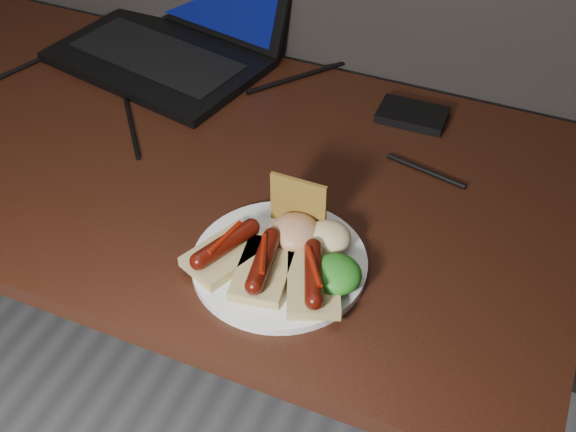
{
  "coord_description": "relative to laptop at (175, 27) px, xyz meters",
  "views": [
    {
      "loc": [
        0.58,
        0.58,
        1.49
      ],
      "look_at": [
        0.29,
        1.24,
        0.82
      ],
      "focal_mm": 45.0,
      "sensor_mm": 36.0,
      "label": 1
    }
  ],
  "objects": [
    {
      "name": "salad_greens",
      "position": [
        0.51,
        -0.47,
        -0.02
      ],
      "size": [
        0.07,
        0.07,
        0.04
      ],
      "primitive_type": "ellipsoid",
      "color": "#156313",
      "rests_on": "plate"
    },
    {
      "name": "hard_drive",
      "position": [
        0.5,
        -0.04,
        -0.05
      ],
      "size": [
        0.12,
        0.08,
        0.02
      ],
      "primitive_type": "cube",
      "rotation": [
        0.0,
        0.0,
        0.02
      ],
      "color": "black",
      "rests_on": "desk"
    },
    {
      "name": "desk_cables",
      "position": [
        0.13,
        -0.15,
        -0.05
      ],
      "size": [
        0.92,
        0.43,
        0.01
      ],
      "color": "black",
      "rests_on": "desk"
    },
    {
      "name": "plate",
      "position": [
        0.43,
        -0.46,
        -0.05
      ],
      "size": [
        0.29,
        0.29,
        0.01
      ],
      "primitive_type": "cylinder",
      "rotation": [
        0.0,
        0.0,
        -0.17
      ],
      "color": "silver",
      "rests_on": "desk"
    },
    {
      "name": "bread_sausage_center",
      "position": [
        0.42,
        -0.49,
        -0.02
      ],
      "size": [
        0.09,
        0.13,
        0.04
      ],
      "color": "tan",
      "rests_on": "plate"
    },
    {
      "name": "salsa_mound",
      "position": [
        0.43,
        -0.42,
        -0.02
      ],
      "size": [
        0.07,
        0.07,
        0.04
      ],
      "primitive_type": "ellipsoid",
      "color": "#9E2A0F",
      "rests_on": "plate"
    },
    {
      "name": "crispbread",
      "position": [
        0.42,
        -0.38,
        0.0
      ],
      "size": [
        0.08,
        0.01,
        0.08
      ],
      "primitive_type": "cube",
      "color": "#A97E2E",
      "rests_on": "plate"
    },
    {
      "name": "bread_sausage_left",
      "position": [
        0.36,
        -0.49,
        -0.02
      ],
      "size": [
        0.11,
        0.13,
        0.04
      ],
      "color": "tan",
      "rests_on": "plate"
    },
    {
      "name": "desk",
      "position": [
        0.13,
        -0.29,
        -0.14
      ],
      "size": [
        1.4,
        0.7,
        0.75
      ],
      "color": "#33160C",
      "rests_on": "ground"
    },
    {
      "name": "laptop",
      "position": [
        0.0,
        0.0,
        0.0
      ],
      "size": [
        0.46,
        0.41,
        0.25
      ],
      "color": "black",
      "rests_on": "desk"
    },
    {
      "name": "bread_sausage_right",
      "position": [
        0.49,
        -0.49,
        -0.02
      ],
      "size": [
        0.11,
        0.13,
        0.04
      ],
      "color": "tan",
      "rests_on": "plate"
    },
    {
      "name": "coleslaw_mound",
      "position": [
        0.48,
        -0.41,
        -0.02
      ],
      "size": [
        0.06,
        0.06,
        0.04
      ],
      "primitive_type": "ellipsoid",
      "color": "beige",
      "rests_on": "plate"
    }
  ]
}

